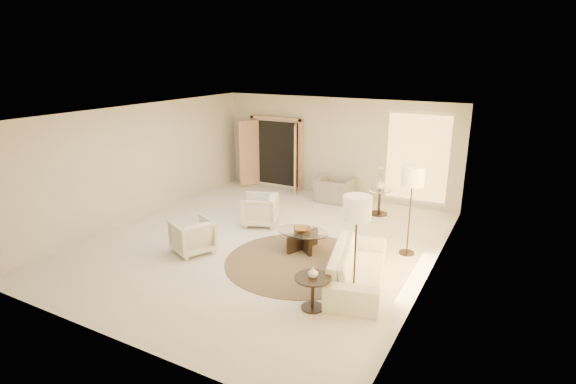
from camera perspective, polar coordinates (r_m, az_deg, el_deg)
The scene contains 18 objects.
room at distance 9.40m, azimuth -3.31°, elevation 1.45°, with size 7.04×8.04×2.83m.
windows_right at distance 8.31m, azimuth 17.79°, elevation -1.79°, with size 0.10×6.40×2.40m, color #ECB95E, non-canonical shape.
window_back_corner at distance 12.18m, azimuth 16.06°, elevation 4.16°, with size 1.70×0.10×2.40m, color #ECB95E, non-canonical shape.
curtains_right at distance 9.18m, azimuth 18.56°, elevation -0.44°, with size 0.06×5.20×2.60m, color tan, non-canonical shape.
french_doors at distance 13.62m, azimuth -1.67°, elevation 4.89°, with size 1.95×0.66×2.16m.
area_rug at distance 8.96m, azimuth 1.39°, elevation -8.87°, with size 2.92×2.92×0.01m, color #3B2A1D.
sofa at distance 8.13m, azimuth 8.85°, elevation -9.36°, with size 2.25×0.88×0.66m, color silver.
armchair_left at distance 10.76m, azimuth -3.62°, elevation -2.09°, with size 0.78×0.73×0.81m, color silver.
armchair_right at distance 9.46m, azimuth -12.07°, elevation -5.30°, with size 0.75×0.70×0.77m, color silver.
accent_chair at distance 12.49m, azimuth 5.86°, elevation 0.76°, with size 1.02×0.66×0.89m, color gray.
coffee_table at distance 9.42m, azimuth 1.87°, elevation -5.87°, with size 1.34×1.34×0.41m.
end_table at distance 7.29m, azimuth 3.16°, elevation -11.96°, with size 0.59×0.59×0.56m.
side_table at distance 11.64m, azimuth 11.52°, elevation -0.89°, with size 0.58×0.58×0.68m.
floor_lamp_near at distance 9.13m, azimuth 15.55°, elevation 1.46°, with size 0.45×0.45×1.84m.
floor_lamp_far at distance 7.05m, azimuth 8.76°, elevation -2.65°, with size 0.45×0.45×1.84m.
bowl at distance 9.35m, azimuth 1.88°, elevation -4.78°, with size 0.33×0.33×0.08m, color brown.
end_vase at distance 7.17m, azimuth 3.19°, elevation -10.16°, with size 0.16×0.16×0.17m, color white.
side_vase at distance 11.53m, azimuth 11.64°, elevation 0.97°, with size 0.25×0.25×0.26m, color white.
Camera 1 is at (4.79, -7.70, 3.90)m, focal length 28.00 mm.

